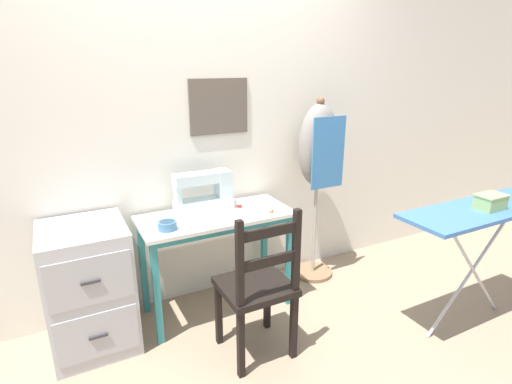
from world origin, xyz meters
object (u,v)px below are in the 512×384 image
Objects in this scene: storage_box at (490,202)px; ironing_board at (483,214)px; thread_spool_near_machine at (239,205)px; dress_form at (318,155)px; sewing_machine at (206,193)px; scissors at (273,211)px; filing_cabinet at (90,288)px; fabric_bowl at (167,225)px; wooden_chair at (258,288)px.

ironing_board is at bearing 80.89° from storage_box.
ironing_board reaches higher than thread_spool_near_machine.
sewing_machine is at bearing 178.28° from dress_form.
scissors is 0.16× the size of filing_cabinet.
sewing_machine is 3.50× the size of fabric_bowl.
wooden_chair reaches higher than storage_box.
sewing_machine is at bearing 149.75° from scissors.
storage_box is at bearing -36.90° from sewing_machine.
dress_form is at bearing 2.83° from filing_cabinet.
dress_form is at bearing 117.73° from ironing_board.
thread_spool_near_machine is 1.07m from filing_cabinet.
ironing_board reaches higher than scissors.
scissors is (0.72, -0.02, -0.03)m from fabric_bowl.
ironing_board is (0.53, -1.01, -0.23)m from dress_form.
scissors is 0.62m from dress_form.
filing_cabinet is 1.81m from dress_form.
sewing_machine is 0.92m from filing_cabinet.
dress_form reaches higher than scissors.
sewing_machine is 0.43× the size of wooden_chair.
scissors is 0.24m from thread_spool_near_machine.
storage_box is at bearing -26.06° from fabric_bowl.
fabric_bowl is (-0.33, -0.21, -0.10)m from sewing_machine.
fabric_bowl is 2.65× the size of thread_spool_near_machine.
storage_box reaches higher than ironing_board.
dress_form reaches higher than storage_box.
wooden_chair is (0.38, -0.44, -0.30)m from fabric_bowl.
sewing_machine reaches higher than thread_spool_near_machine.
dress_form is at bearing 36.67° from wooden_chair.
sewing_machine is 0.77m from wooden_chair.
ironing_board is at bearing -37.85° from scissors.
dress_form is at bearing 8.54° from fabric_bowl.
ironing_board is at bearing -38.81° from thread_spool_near_machine.
thread_spool_near_machine is at bearing 141.19° from ironing_board.
thread_spool_near_machine is 1.55m from ironing_board.
thread_spool_near_machine is at bearing 2.80° from filing_cabinet.
filing_cabinet is at bearing -172.09° from sewing_machine.
storage_box reaches higher than fabric_bowl.
wooden_chair is at bearing -128.37° from scissors.
wooden_chair reaches higher than fabric_bowl.
ironing_board is (1.37, -0.38, 0.34)m from wooden_chair.
sewing_machine is at bearing 32.70° from fabric_bowl.
storage_box is (1.20, -1.01, 0.15)m from thread_spool_near_machine.
sewing_machine is 0.28× the size of dress_form.
sewing_machine is at bearing 164.35° from thread_spool_near_machine.
filing_cabinet is 0.68× the size of ironing_board.
filing_cabinet is at bearing 174.36° from scissors.
dress_form is (0.90, -0.03, 0.18)m from sewing_machine.
sewing_machine is 1.78m from storage_box.
sewing_machine is 3.28× the size of scissors.
storage_box is (1.42, -1.07, 0.04)m from sewing_machine.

